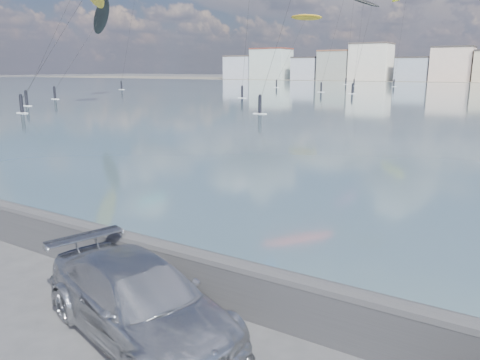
% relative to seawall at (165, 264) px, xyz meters
% --- Properties ---
extents(ground, '(700.00, 700.00, 0.00)m').
position_rel_seawall_xyz_m(ground, '(0.00, -2.70, -0.58)').
color(ground, '#333335').
rests_on(ground, ground).
extents(seawall, '(400.00, 0.36, 1.08)m').
position_rel_seawall_xyz_m(seawall, '(0.00, 0.00, 0.00)').
color(seawall, '#28282B').
rests_on(seawall, ground).
extents(car_silver, '(4.82, 3.00, 1.30)m').
position_rel_seawall_xyz_m(car_silver, '(0.77, -1.52, 0.07)').
color(car_silver, '#AFB2B8').
rests_on(car_silver, ground).
extents(kitesurfer_9, '(10.29, 12.22, 18.57)m').
position_rel_seawall_xyz_m(kitesurfer_9, '(-46.19, 108.30, 16.55)').
color(kitesurfer_9, '#BF8C19').
rests_on(kitesurfer_9, ground).
extents(kitesurfer_12, '(9.01, 10.54, 24.71)m').
position_rel_seawall_xyz_m(kitesurfer_12, '(-37.43, 126.78, 21.64)').
color(kitesurfer_12, black).
rests_on(kitesurfer_12, ground).
extents(kitesurfer_15, '(7.76, 11.57, 15.56)m').
position_rel_seawall_xyz_m(kitesurfer_15, '(-53.84, 47.41, 11.77)').
color(kitesurfer_15, black).
rests_on(kitesurfer_15, ground).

